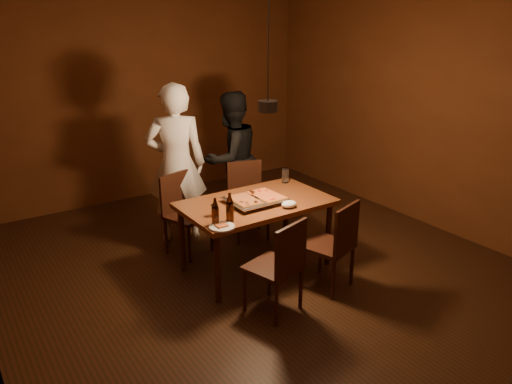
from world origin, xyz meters
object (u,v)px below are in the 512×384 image
chair_near_right (336,238)px  beer_bottle_a (215,211)px  chair_far_left (182,206)px  diner_white (176,164)px  dining_table (256,208)px  beer_bottle_b (230,207)px  plate_slice (222,227)px  diner_dark (231,159)px  pendant_lamp (268,105)px  chair_near_left (281,260)px  pizza_tray (255,201)px  chair_far_right (247,192)px

chair_near_right → beer_bottle_a: (-1.02, 0.50, 0.34)m
chair_far_left → diner_white: (0.10, 0.30, 0.39)m
dining_table → beer_bottle_b: (-0.48, -0.30, 0.21)m
chair_near_right → plate_slice: 1.11m
diner_dark → pendant_lamp: (-0.47, -1.45, 0.93)m
chair_near_left → chair_near_right: same height
chair_far_left → diner_dark: bearing=-173.9°
pizza_tray → beer_bottle_b: beer_bottle_b is taller
beer_bottle_b → diner_white: bearing=84.6°
diner_dark → pendant_lamp: 1.79m
chair_far_right → diner_dark: bearing=-81.2°
dining_table → pizza_tray: size_ratio=2.73×
chair_near_left → diner_white: (-0.05, 1.94, 0.39)m
dining_table → pendant_lamp: 1.11m
chair_near_left → plate_slice: chair_near_left is taller
chair_near_left → chair_near_right: (0.69, 0.06, 0.00)m
chair_far_left → diner_white: 0.50m
diner_white → diner_dark: bearing=-147.3°
dining_table → diner_dark: 1.32m
dining_table → plate_slice: 0.73m
pizza_tray → beer_bottle_a: size_ratio=2.20×
chair_far_right → chair_near_left: (-0.69, -1.61, 0.00)m
chair_near_left → beer_bottle_a: 0.73m
chair_far_right → pendant_lamp: size_ratio=0.48×
diner_dark → chair_near_left: bearing=59.4°
dining_table → chair_far_left: bearing=119.0°
pizza_tray → diner_white: 1.19m
pizza_tray → dining_table: bearing=47.6°
chair_far_left → diner_white: bearing=-126.8°
chair_near_left → pizza_tray: 0.88m
pizza_tray → diner_white: bearing=107.7°
dining_table → pizza_tray: 0.11m
chair_near_right → diner_white: diner_white is taller
pizza_tray → diner_dark: bearing=71.0°
chair_near_left → pendant_lamp: pendant_lamp is taller
plate_slice → diner_dark: diner_dark is taller
plate_slice → diner_dark: bearing=56.3°
beer_bottle_a → beer_bottle_b: 0.15m
beer_bottle_b → pendant_lamp: bearing=9.0°
beer_bottle_a → diner_dark: diner_dark is taller
plate_slice → pendant_lamp: bearing=14.6°
pendant_lamp → pizza_tray: bearing=93.5°
chair_near_right → chair_far_right: bearing=72.5°
dining_table → chair_near_left: bearing=-109.7°
chair_far_right → beer_bottle_a: size_ratio=2.10×
dining_table → pendant_lamp: size_ratio=1.36×
chair_far_left → chair_near_left: bearing=76.0°
chair_far_right → chair_near_right: (0.00, -1.55, 0.00)m
beer_bottle_b → plate_slice: (-0.14, -0.08, -0.13)m
plate_slice → chair_far_right: bearing=48.8°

